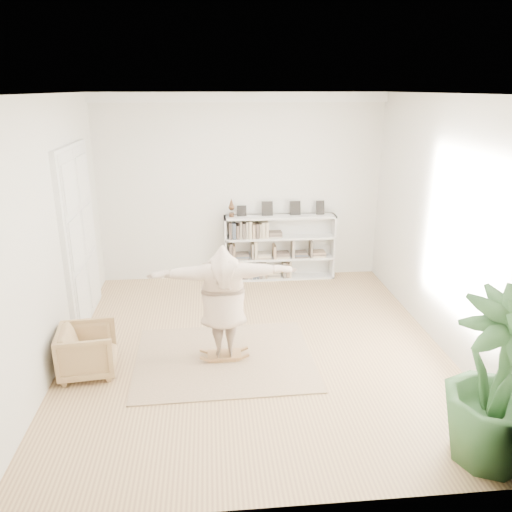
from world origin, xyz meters
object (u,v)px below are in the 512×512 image
Objects in this scene: armchair at (88,351)px; houseplant at (498,382)px; rocker_board at (224,355)px; bookshelf at (279,248)px; person at (223,299)px.

houseplant is at bearing -121.38° from armchair.
rocker_board is (1.83, 0.18, -0.27)m from armchair.
armchair is at bearing -132.69° from bookshelf.
armchair is at bearing 155.23° from houseplant.
houseplant is (1.44, -5.37, 0.28)m from bookshelf.
armchair is (-3.04, -3.30, -0.30)m from bookshelf.
houseplant reaches higher than rocker_board.
bookshelf reaches higher than rocker_board.
person is (-0.00, 0.00, 0.87)m from rocker_board.
houseplant reaches higher than bookshelf.
bookshelf is 3.36m from person.
rocker_board is at bearing -90.93° from armchair.
bookshelf is at bearing 67.50° from rocker_board.
houseplant is at bearing 138.48° from person.
bookshelf is 3.39m from rocker_board.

